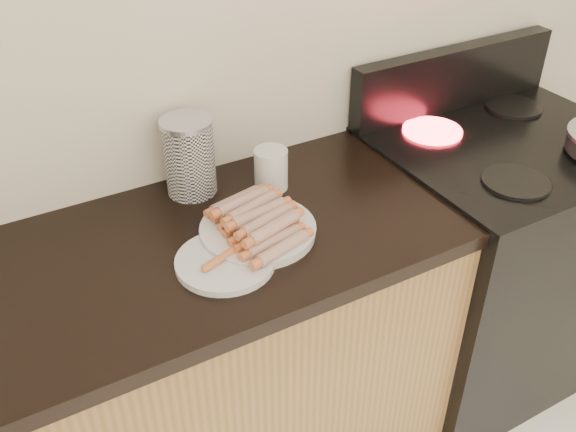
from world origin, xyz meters
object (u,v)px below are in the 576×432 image
mug (271,169)px  main_plate (258,231)px  stove (487,262)px  side_plate (225,262)px  canister (189,156)px

mug → main_plate: bearing=-126.8°
stove → main_plate: 0.98m
stove → side_plate: side_plate is taller
main_plate → mug: 0.22m
canister → mug: size_ratio=1.87×
stove → canister: (-0.93, 0.24, 0.55)m
stove → mug: 0.90m
side_plate → canister: canister is taller
main_plate → mug: mug is taller
canister → mug: bearing=-24.6°
stove → main_plate: main_plate is taller
main_plate → canister: bearing=103.2°
canister → mug: 0.21m
side_plate → canister: size_ratio=1.09×
stove → canister: bearing=165.6°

